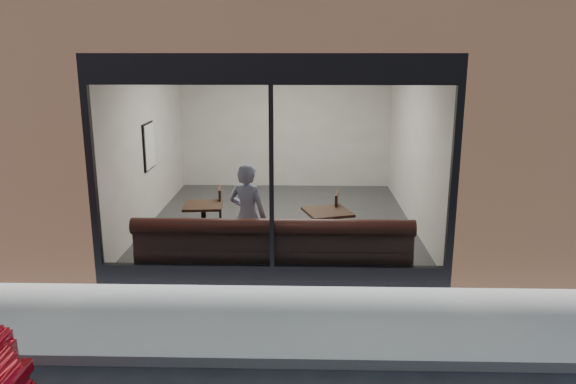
{
  "coord_description": "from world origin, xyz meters",
  "views": [
    {
      "loc": [
        0.42,
        -5.32,
        3.24
      ],
      "look_at": [
        0.21,
        2.4,
        1.28
      ],
      "focal_mm": 35.0,
      "sensor_mm": 36.0,
      "label": 1
    }
  ],
  "objects_px": {
    "person": "(248,216)",
    "cafe_table_left": "(203,206)",
    "cafe_table_right": "(328,212)",
    "cafe_chair_left": "(210,228)",
    "cafe_chair_right": "(324,233)",
    "banquette": "(274,260)"
  },
  "relations": [
    {
      "from": "cafe_chair_right",
      "to": "cafe_chair_left",
      "type": "bearing_deg",
      "value": -1.89
    },
    {
      "from": "cafe_chair_right",
      "to": "banquette",
      "type": "bearing_deg",
      "value": 62.26
    },
    {
      "from": "cafe_table_left",
      "to": "person",
      "type": "bearing_deg",
      "value": -44.7
    },
    {
      "from": "person",
      "to": "cafe_chair_right",
      "type": "xyz_separation_m",
      "value": [
        1.2,
        0.92,
        -0.57
      ]
    },
    {
      "from": "cafe_table_left",
      "to": "cafe_chair_left",
      "type": "bearing_deg",
      "value": 84.6
    },
    {
      "from": "banquette",
      "to": "cafe_table_right",
      "type": "height_order",
      "value": "cafe_table_right"
    },
    {
      "from": "cafe_chair_left",
      "to": "cafe_chair_right",
      "type": "relative_size",
      "value": 0.96
    },
    {
      "from": "banquette",
      "to": "cafe_chair_right",
      "type": "relative_size",
      "value": 9.44
    },
    {
      "from": "cafe_table_right",
      "to": "cafe_chair_left",
      "type": "relative_size",
      "value": 1.66
    },
    {
      "from": "cafe_table_right",
      "to": "cafe_chair_left",
      "type": "bearing_deg",
      "value": 161.24
    },
    {
      "from": "cafe_table_right",
      "to": "cafe_chair_left",
      "type": "distance_m",
      "value": 2.18
    },
    {
      "from": "person",
      "to": "cafe_table_left",
      "type": "xyz_separation_m",
      "value": [
        -0.82,
        0.81,
        -0.07
      ]
    },
    {
      "from": "banquette",
      "to": "person",
      "type": "relative_size",
      "value": 2.47
    },
    {
      "from": "person",
      "to": "cafe_chair_right",
      "type": "height_order",
      "value": "person"
    },
    {
      "from": "cafe_table_right",
      "to": "cafe_chair_right",
      "type": "distance_m",
      "value": 0.66
    },
    {
      "from": "banquette",
      "to": "cafe_table_left",
      "type": "relative_size",
      "value": 6.34
    },
    {
      "from": "banquette",
      "to": "cafe_chair_left",
      "type": "distance_m",
      "value": 1.89
    },
    {
      "from": "cafe_table_right",
      "to": "cafe_chair_right",
      "type": "relative_size",
      "value": 1.59
    },
    {
      "from": "banquette",
      "to": "cafe_table_right",
      "type": "relative_size",
      "value": 5.92
    },
    {
      "from": "cafe_table_left",
      "to": "cafe_chair_right",
      "type": "xyz_separation_m",
      "value": [
        2.02,
        0.11,
        -0.5
      ]
    },
    {
      "from": "person",
      "to": "cafe_chair_left",
      "type": "xyz_separation_m",
      "value": [
        -0.78,
        1.16,
        -0.57
      ]
    },
    {
      "from": "person",
      "to": "cafe_table_left",
      "type": "bearing_deg",
      "value": -24.26
    }
  ]
}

